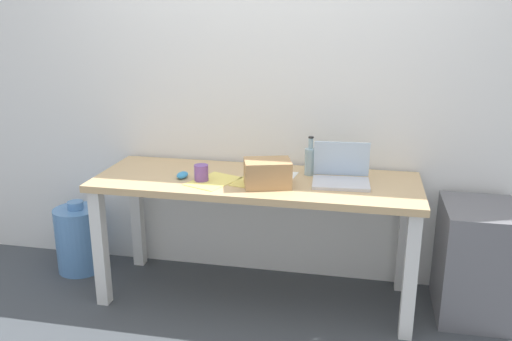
% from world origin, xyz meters
% --- Properties ---
extents(ground_plane, '(8.00, 8.00, 0.00)m').
position_xyz_m(ground_plane, '(0.00, 0.00, 0.00)').
color(ground_plane, '#42474C').
extents(back_wall, '(5.20, 0.08, 2.60)m').
position_xyz_m(back_wall, '(0.00, 0.38, 1.30)').
color(back_wall, white).
rests_on(back_wall, ground).
extents(desk, '(1.87, 0.65, 0.76)m').
position_xyz_m(desk, '(0.00, 0.00, 0.65)').
color(desk, tan).
rests_on(desk, ground).
extents(laptop_right, '(0.33, 0.26, 0.22)m').
position_xyz_m(laptop_right, '(0.48, 0.03, 0.80)').
color(laptop_right, silver).
rests_on(laptop_right, desk).
extents(beer_bottle, '(0.07, 0.07, 0.23)m').
position_xyz_m(beer_bottle, '(0.30, 0.14, 0.84)').
color(beer_bottle, '#99B7C1').
rests_on(beer_bottle, desk).
extents(computer_mouse, '(0.06, 0.10, 0.03)m').
position_xyz_m(computer_mouse, '(-0.42, -0.07, 0.77)').
color(computer_mouse, '#338CC6').
rests_on(computer_mouse, desk).
extents(cardboard_box, '(0.29, 0.25, 0.15)m').
position_xyz_m(cardboard_box, '(0.09, -0.12, 0.83)').
color(cardboard_box, tan).
rests_on(cardboard_box, desk).
extents(coffee_mug, '(0.08, 0.08, 0.09)m').
position_xyz_m(coffee_mug, '(-0.30, -0.10, 0.80)').
color(coffee_mug, '#724799').
rests_on(coffee_mug, desk).
extents(paper_sheet_center, '(0.27, 0.34, 0.00)m').
position_xyz_m(paper_sheet_center, '(0.01, -0.03, 0.76)').
color(paper_sheet_center, '#F4E06B').
rests_on(paper_sheet_center, desk).
extents(paper_yellow_folder, '(0.31, 0.35, 0.00)m').
position_xyz_m(paper_yellow_folder, '(-0.23, -0.10, 0.76)').
color(paper_yellow_folder, '#F4E06B').
rests_on(paper_yellow_folder, desk).
extents(paper_sheet_near_back, '(0.25, 0.32, 0.00)m').
position_xyz_m(paper_sheet_near_back, '(0.10, 0.03, 0.76)').
color(paper_sheet_near_back, white).
rests_on(paper_sheet_near_back, desk).
extents(water_cooler_jug, '(0.30, 0.30, 0.49)m').
position_xyz_m(water_cooler_jug, '(-1.23, 0.11, 0.22)').
color(water_cooler_jug, '#598CC6').
rests_on(water_cooler_jug, ground).
extents(filing_cabinet, '(0.40, 0.48, 0.66)m').
position_xyz_m(filing_cabinet, '(1.26, 0.06, 0.33)').
color(filing_cabinet, slate).
rests_on(filing_cabinet, ground).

